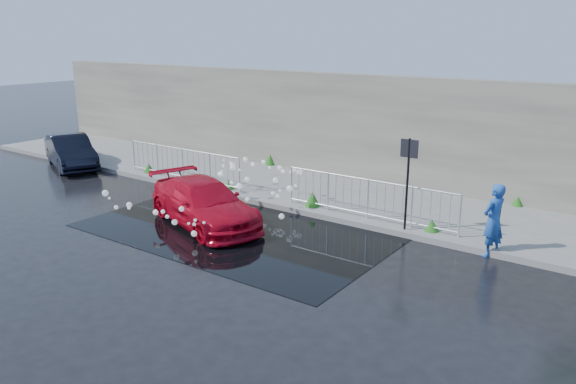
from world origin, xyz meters
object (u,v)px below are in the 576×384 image
(sign_post, at_px, (408,169))
(red_car, at_px, (204,203))
(person, at_px, (493,220))
(dark_car, at_px, (71,152))

(sign_post, distance_m, red_car, 5.40)
(sign_post, height_order, person, sign_post)
(red_car, bearing_deg, person, -52.76)
(sign_post, bearing_deg, person, -2.62)
(sign_post, height_order, dark_car, sign_post)
(dark_car, xyz_separation_m, person, (15.64, 0.40, 0.24))
(red_car, distance_m, dark_car, 8.91)
(sign_post, xyz_separation_m, person, (2.19, -0.10, -0.86))
(red_car, bearing_deg, dark_car, 97.30)
(red_car, xyz_separation_m, person, (6.92, 2.25, 0.26))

